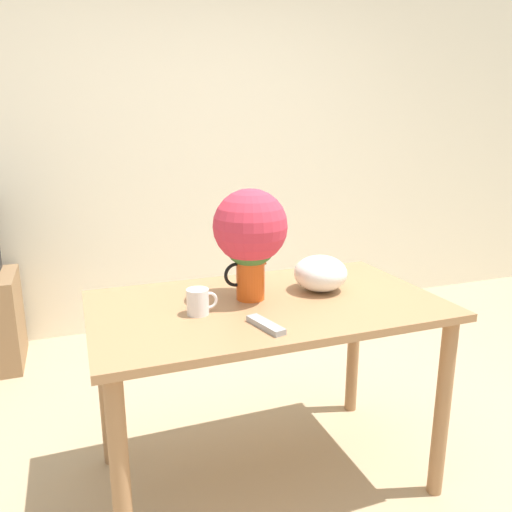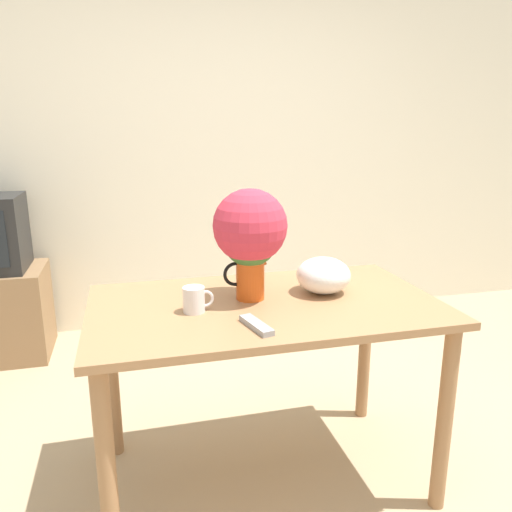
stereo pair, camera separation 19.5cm
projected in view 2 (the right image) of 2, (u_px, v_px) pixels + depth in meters
ground_plane at (305, 497)px, 2.03m from camera, size 12.00×12.00×0.00m
wall_back at (213, 149)px, 3.63m from camera, size 8.00×0.05×2.60m
table at (265, 330)px, 1.98m from camera, size 1.35×0.78×0.79m
flower_vase at (250, 233)px, 1.92m from camera, size 0.29×0.29×0.44m
coffee_mug at (195, 300)px, 1.83m from camera, size 0.12×0.08×0.10m
white_bowl at (323, 275)px, 2.04m from camera, size 0.22×0.22×0.15m
remote_control at (256, 325)px, 1.69m from camera, size 0.08×0.18×0.02m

